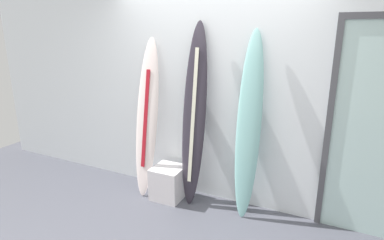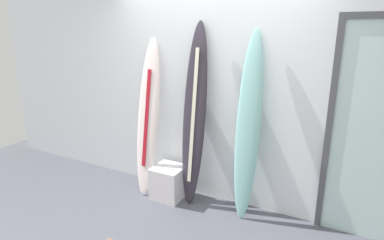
{
  "view_description": "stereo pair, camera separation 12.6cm",
  "coord_description": "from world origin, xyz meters",
  "px_view_note": "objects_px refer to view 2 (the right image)",
  "views": [
    {
      "loc": [
        1.42,
        -2.19,
        2.04
      ],
      "look_at": [
        -0.13,
        0.95,
        1.04
      ],
      "focal_mm": 29.91,
      "sensor_mm": 36.0,
      "label": 1
    },
    {
      "loc": [
        1.53,
        -2.13,
        2.04
      ],
      "look_at": [
        -0.13,
        0.95,
        1.04
      ],
      "focal_mm": 29.91,
      "sensor_mm": 36.0,
      "label": 2
    }
  ],
  "objects_px": {
    "surfboard_ivory": "(148,119)",
    "surfboard_charcoal": "(194,116)",
    "surfboard_seafoam": "(248,128)",
    "display_block_left": "(169,182)"
  },
  "relations": [
    {
      "from": "display_block_left",
      "to": "surfboard_seafoam",
      "type": "bearing_deg",
      "value": 5.99
    },
    {
      "from": "surfboard_ivory",
      "to": "surfboard_charcoal",
      "type": "height_order",
      "value": "surfboard_charcoal"
    },
    {
      "from": "surfboard_charcoal",
      "to": "display_block_left",
      "type": "relative_size",
      "value": 5.31
    },
    {
      "from": "display_block_left",
      "to": "surfboard_ivory",
      "type": "bearing_deg",
      "value": 173.21
    },
    {
      "from": "surfboard_ivory",
      "to": "surfboard_seafoam",
      "type": "height_order",
      "value": "surfboard_seafoam"
    },
    {
      "from": "surfboard_charcoal",
      "to": "display_block_left",
      "type": "distance_m",
      "value": 0.93
    },
    {
      "from": "surfboard_ivory",
      "to": "surfboard_seafoam",
      "type": "relative_size",
      "value": 0.95
    },
    {
      "from": "surfboard_charcoal",
      "to": "surfboard_seafoam",
      "type": "distance_m",
      "value": 0.65
    },
    {
      "from": "surfboard_ivory",
      "to": "surfboard_seafoam",
      "type": "xyz_separation_m",
      "value": [
        1.27,
        0.06,
        0.06
      ]
    },
    {
      "from": "surfboard_seafoam",
      "to": "display_block_left",
      "type": "relative_size",
      "value": 5.1
    }
  ]
}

